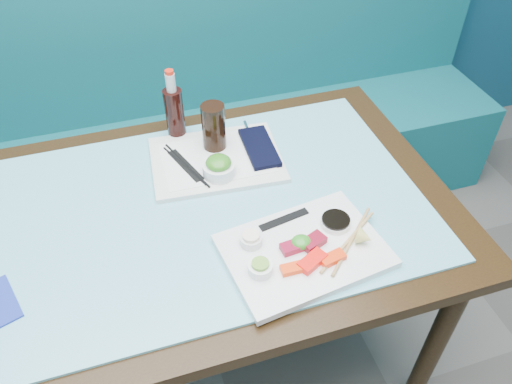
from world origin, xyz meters
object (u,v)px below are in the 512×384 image
object	(u,v)px
cola_bottle_body	(175,114)
serving_tray	(216,160)
seaweed_bowl	(219,169)
booth_bench	(164,141)
dining_table	(201,231)
sashimi_plate	(304,251)
cola_glass	(214,127)

from	to	relation	value
cola_bottle_body	serving_tray	bearing A→B (deg)	-61.94
cola_bottle_body	seaweed_bowl	bearing A→B (deg)	-72.11
booth_bench	dining_table	world-z (taller)	booth_bench
sashimi_plate	serving_tray	size ratio (longest dim) A/B	1.01
sashimi_plate	serving_tray	xyz separation A→B (m)	(-0.12, 0.41, -0.00)
seaweed_bowl	cola_bottle_body	world-z (taller)	cola_bottle_body
seaweed_bowl	cola_glass	world-z (taller)	cola_glass
booth_bench	sashimi_plate	bearing A→B (deg)	-78.67
cola_bottle_body	sashimi_plate	bearing A→B (deg)	-70.23
sashimi_plate	seaweed_bowl	distance (m)	0.36
booth_bench	dining_table	xyz separation A→B (m)	(0.00, -0.84, 0.29)
booth_bench	serving_tray	size ratio (longest dim) A/B	7.86
cola_bottle_body	booth_bench	bearing A→B (deg)	90.98
seaweed_bowl	cola_glass	bearing A→B (deg)	81.25
booth_bench	seaweed_bowl	size ratio (longest dim) A/B	31.93
booth_bench	cola_glass	bearing A→B (deg)	-80.15
dining_table	sashimi_plate	bearing A→B (deg)	-47.26
booth_bench	sashimi_plate	size ratio (longest dim) A/B	7.78
dining_table	cola_bottle_body	xyz separation A→B (m)	(0.01, 0.34, 0.17)
sashimi_plate	booth_bench	bearing A→B (deg)	93.68
dining_table	serving_tray	size ratio (longest dim) A/B	3.67
booth_bench	serving_tray	world-z (taller)	booth_bench
booth_bench	cola_bottle_body	distance (m)	0.68
serving_tray	cola_glass	size ratio (longest dim) A/B	2.61
seaweed_bowl	cola_bottle_body	xyz separation A→B (m)	(-0.08, 0.24, 0.05)
cola_glass	cola_bottle_body	xyz separation A→B (m)	(-0.10, 0.11, -0.00)
booth_bench	serving_tray	xyz separation A→B (m)	(0.10, -0.66, 0.39)
dining_table	serving_tray	xyz separation A→B (m)	(0.10, 0.18, 0.10)
booth_bench	sashimi_plate	distance (m)	1.16
dining_table	cola_glass	bearing A→B (deg)	65.75
sashimi_plate	serving_tray	world-z (taller)	sashimi_plate
serving_tray	cola_glass	distance (m)	0.10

